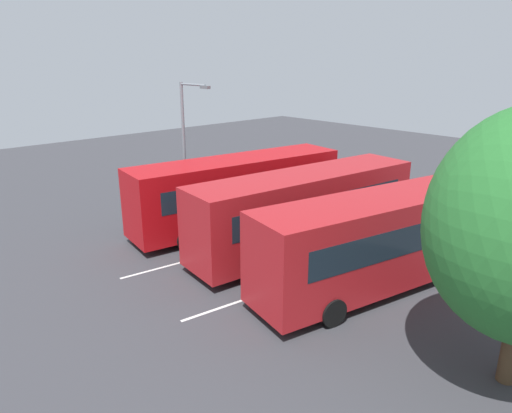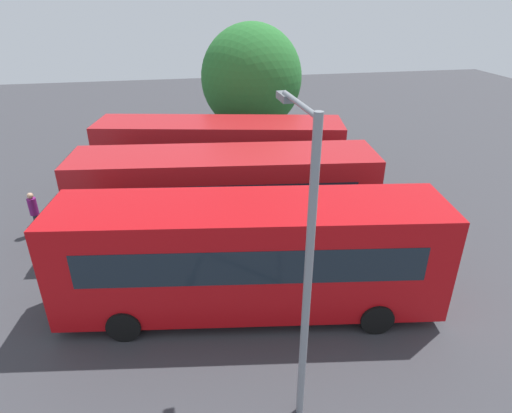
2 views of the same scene
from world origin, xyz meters
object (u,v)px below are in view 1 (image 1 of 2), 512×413
bus_center_right (238,190)px  pedestrian (424,202)px  street_lamp (186,139)px  bus_far_left (388,237)px  bus_center_left (305,209)px

bus_center_right → pedestrian: bus_center_right is taller
pedestrian → street_lamp: bearing=-89.0°
bus_far_left → street_lamp: (-0.40, 11.66, 2.06)m
bus_far_left → bus_center_right: bearing=101.0°
pedestrian → street_lamp: street_lamp is taller
bus_center_left → pedestrian: bearing=-6.8°
bus_far_left → pedestrian: bearing=30.1°
bus_center_left → street_lamp: size_ratio=1.61×
bus_center_left → street_lamp: street_lamp is taller
bus_center_right → pedestrian: 9.27m
bus_far_left → street_lamp: bearing=103.6°
bus_center_left → pedestrian: size_ratio=6.29×
pedestrian → bus_far_left: bearing=-20.4°
pedestrian → street_lamp: size_ratio=0.26×
bus_center_left → bus_center_right: (-0.19, 4.09, 0.00)m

